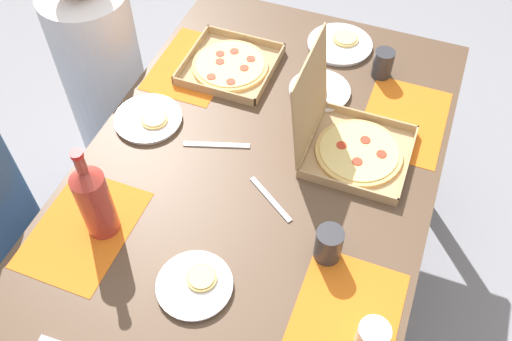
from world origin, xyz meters
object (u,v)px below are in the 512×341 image
Objects in this scene: plate_far_left at (340,44)px; cup_spare at (383,64)px; plate_near_right at (149,119)px; cup_clear_right at (329,244)px; pizza_box_corner_right at (230,65)px; cup_red at (372,337)px; plate_near_left at (319,91)px; soda_bottle at (94,200)px; pizza_box_corner_left at (348,140)px; diner_right_seat at (107,86)px; plate_middle at (195,285)px.

cup_spare is (-0.10, -0.17, 0.04)m from plate_far_left.
plate_near_right is 2.03× the size of cup_clear_right.
plate_far_left is (0.26, -0.33, -0.00)m from pizza_box_corner_right.
cup_red is (-0.20, -0.17, -0.01)m from cup_clear_right.
plate_far_left is 1.08× the size of plate_near_right.
pizza_box_corner_right is 3.01× the size of cup_spare.
soda_bottle reaches higher than plate_near_left.
plate_near_left is at bearing 24.89° from cup_red.
plate_near_left is at bearing 35.23° from pizza_box_corner_left.
plate_near_left is at bearing 179.79° from plate_far_left.
plate_near_right is 2.53× the size of cup_red.
soda_bottle is (-1.00, 0.41, 0.12)m from plate_far_left.
pizza_box_corner_left is 3.36× the size of cup_spare.
plate_near_right is at bearing -127.52° from diner_right_seat.
plate_middle is at bearing 164.69° from cup_spare.
pizza_box_corner_right is 0.81m from cup_clear_right.
diner_right_seat reaches higher than cup_spare.
plate_far_left is 2.72× the size of cup_red.
plate_middle is at bearing -163.67° from pizza_box_corner_right.
pizza_box_corner_left reaches higher than plate_far_left.
pizza_box_corner_right is at bearing -86.37° from diner_right_seat.
plate_near_left is 0.81m from plate_middle.
plate_far_left is 0.74× the size of soda_bottle.
soda_bottle is 3.69× the size of cup_red.
pizza_box_corner_right is 0.33m from plate_near_left.
plate_middle is (-0.82, -0.24, -0.00)m from pizza_box_corner_right.
pizza_box_corner_left is 0.76m from soda_bottle.
pizza_box_corner_left is at bearing 20.39° from cup_red.
plate_far_left is 2.34× the size of cup_spare.
pizza_box_corner_right reaches higher than plate_near_left.
cup_red reaches higher than plate_far_left.
plate_far_left is 1.13m from cup_red.
plate_middle is (-0.81, 0.09, 0.00)m from plate_near_left.
cup_spare is (0.96, 0.20, 0.01)m from cup_red.
plate_near_left is 0.95× the size of plate_near_right.
cup_spare is (0.97, -0.27, 0.04)m from plate_middle.
diner_right_seat is (-0.02, 0.87, -0.25)m from plate_near_left.
pizza_box_corner_left is 3.92× the size of cup_red.
diner_right_seat is at bearing 33.10° from soda_bottle.
plate_far_left is 1.09m from soda_bottle.
plate_near_left is at bearing -56.11° from plate_near_right.
diner_right_seat is at bearing 108.39° from plate_far_left.
plate_middle is at bearing -135.26° from diner_right_seat.
plate_near_left is 0.24m from cup_spare.
pizza_box_corner_left reaches higher than plate_near_left.
plate_near_left is (-0.01, -0.33, -0.00)m from pizza_box_corner_right.
plate_near_right is 0.19× the size of diner_right_seat.
cup_spare is at bearing -73.10° from pizza_box_corner_right.
plate_far_left is 0.89m from cup_clear_right.
plate_middle is (-0.59, 0.25, -0.04)m from pizza_box_corner_left.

